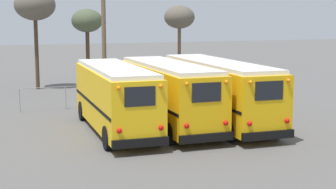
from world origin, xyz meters
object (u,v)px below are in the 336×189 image
at_px(utility_pole, 104,40).
at_px(bare_tree_1, 35,6).
at_px(bare_tree_2, 87,22).
at_px(school_bus_2, 217,90).
at_px(bare_tree_0, 179,18).
at_px(school_bus_1, 168,93).
at_px(school_bus_0, 115,96).

distance_m(utility_pole, bare_tree_1, 8.18).
bearing_deg(bare_tree_1, bare_tree_2, -1.68).
distance_m(school_bus_2, bare_tree_2, 17.17).
distance_m(bare_tree_0, bare_tree_1, 11.40).
relative_size(school_bus_1, bare_tree_2, 1.56).
height_order(school_bus_2, utility_pole, utility_pole).
relative_size(school_bus_0, bare_tree_1, 1.24).
xyz_separation_m(school_bus_1, school_bus_2, (2.80, 0.09, 0.01)).
bearing_deg(school_bus_0, school_bus_2, 1.36).
distance_m(school_bus_1, bare_tree_2, 16.91).
bearing_deg(bare_tree_0, school_bus_0, -121.84).
xyz_separation_m(school_bus_0, school_bus_1, (2.80, 0.04, 0.02)).
relative_size(school_bus_0, bare_tree_2, 1.53).
xyz_separation_m(school_bus_1, bare_tree_2, (-0.72, 16.55, 3.39)).
relative_size(school_bus_0, utility_pole, 1.21).
height_order(school_bus_2, bare_tree_2, bare_tree_2).
distance_m(school_bus_1, school_bus_2, 2.80).
distance_m(school_bus_2, utility_pole, 10.63).
bearing_deg(bare_tree_2, bare_tree_0, -12.00).
height_order(utility_pole, bare_tree_1, utility_pole).
bearing_deg(school_bus_2, bare_tree_2, 102.08).
height_order(bare_tree_1, bare_tree_2, bare_tree_1).
bearing_deg(bare_tree_2, school_bus_1, -87.51).
bearing_deg(utility_pole, school_bus_0, -100.51).
relative_size(bare_tree_0, bare_tree_2, 1.05).
relative_size(school_bus_1, school_bus_2, 0.88).
bearing_deg(school_bus_1, bare_tree_0, 66.44).
height_order(school_bus_1, bare_tree_1, bare_tree_1).
xyz_separation_m(school_bus_0, bare_tree_2, (2.08, 16.59, 3.41)).
bearing_deg(bare_tree_2, bare_tree_1, 178.32).
xyz_separation_m(school_bus_0, school_bus_2, (5.60, 0.13, 0.03)).
height_order(school_bus_0, utility_pole, utility_pole).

